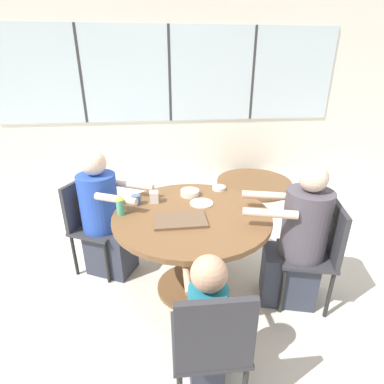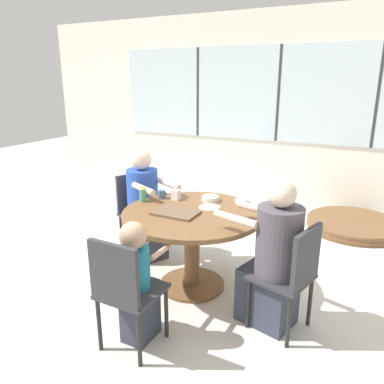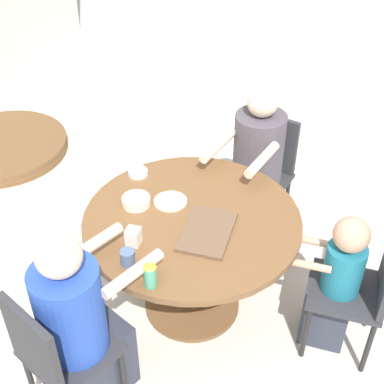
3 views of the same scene
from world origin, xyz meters
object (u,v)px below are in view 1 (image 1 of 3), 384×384
at_px(person_man_blue_shirt, 105,221).
at_px(sippy_cup, 120,205).
at_px(chair_for_woman_green_shirt, 320,247).
at_px(bowl_cereal, 219,188).
at_px(bowl_white_shallow, 190,193).
at_px(chair_for_man_blue_shirt, 89,218).
at_px(person_woman_green_shirt, 297,244).
at_px(folded_table_stack, 254,184).
at_px(chair_for_toddler, 212,341).
at_px(milk_carton_small, 154,197).
at_px(coffee_mug, 136,200).
at_px(person_toddler, 207,326).

distance_m(person_man_blue_shirt, sippy_cup, 0.47).
distance_m(chair_for_woman_green_shirt, bowl_cereal, 0.98).
relative_size(person_man_blue_shirt, bowl_white_shallow, 7.02).
bearing_deg(chair_for_man_blue_shirt, chair_for_woman_green_shirt, 95.30).
relative_size(person_woman_green_shirt, sippy_cup, 7.37).
bearing_deg(folded_table_stack, chair_for_woman_green_shirt, -96.67).
bearing_deg(person_man_blue_shirt, chair_for_toddler, 53.90).
bearing_deg(chair_for_man_blue_shirt, folded_table_stack, 154.69).
xyz_separation_m(bowl_white_shallow, bowl_cereal, (0.28, 0.10, -0.01)).
bearing_deg(milk_carton_small, chair_for_toddler, -77.56).
height_order(bowl_cereal, folded_table_stack, bowl_cereal).
xyz_separation_m(coffee_mug, bowl_white_shallow, (0.46, 0.13, -0.02)).
xyz_separation_m(milk_carton_small, folded_table_stack, (1.52, 1.91, -0.72)).
height_order(chair_for_woman_green_shirt, chair_for_toddler, same).
relative_size(person_woman_green_shirt, folded_table_stack, 1.02).
relative_size(person_woman_green_shirt, milk_carton_small, 12.09).
distance_m(chair_for_toddler, bowl_cereal, 1.48).
bearing_deg(bowl_cereal, sippy_cup, -155.34).
xyz_separation_m(person_woman_green_shirt, coffee_mug, (-1.23, 0.42, 0.25)).
xyz_separation_m(person_man_blue_shirt, bowl_cereal, (1.04, 0.08, 0.23)).
distance_m(person_toddler, folded_table_stack, 3.25).
bearing_deg(chair_for_woman_green_shirt, person_woman_green_shirt, 90.00).
distance_m(person_woman_green_shirt, bowl_cereal, 0.85).
bearing_deg(person_woman_green_shirt, milk_carton_small, 82.59).
height_order(sippy_cup, bowl_white_shallow, sippy_cup).
bearing_deg(chair_for_woman_green_shirt, coffee_mug, 86.52).
height_order(person_man_blue_shirt, sippy_cup, person_man_blue_shirt).
bearing_deg(folded_table_stack, sippy_cup, -130.33).
bearing_deg(sippy_cup, person_toddler, -59.00).
xyz_separation_m(chair_for_toddler, milk_carton_small, (-0.27, 1.22, 0.27)).
xyz_separation_m(bowl_cereal, folded_table_stack, (0.93, 1.71, -0.69)).
height_order(chair_for_man_blue_shirt, person_man_blue_shirt, person_man_blue_shirt).
xyz_separation_m(coffee_mug, bowl_cereal, (0.74, 0.23, -0.03)).
bearing_deg(coffee_mug, chair_for_toddler, -70.93).
bearing_deg(person_woman_green_shirt, folded_table_stack, 4.54).
xyz_separation_m(chair_for_woman_green_shirt, coffee_mug, (-1.39, 0.47, 0.26)).
xyz_separation_m(chair_for_man_blue_shirt, milk_carton_small, (0.60, -0.19, 0.27)).
relative_size(person_man_blue_shirt, milk_carton_small, 11.93).
relative_size(sippy_cup, bowl_white_shallow, 0.97).
relative_size(chair_for_toddler, folded_table_stack, 0.75).
bearing_deg(milk_carton_small, coffee_mug, -170.01).
relative_size(chair_for_woman_green_shirt, sippy_cup, 5.41).
distance_m(bowl_white_shallow, bowl_cereal, 0.30).
bearing_deg(milk_carton_small, bowl_cereal, 18.85).
bearing_deg(person_toddler, person_man_blue_shirt, 122.50).
distance_m(chair_for_toddler, person_woman_green_shirt, 1.12).
bearing_deg(chair_for_man_blue_shirt, milk_carton_small, 97.82).
bearing_deg(person_woman_green_shirt, person_toddler, 142.46).
bearing_deg(bowl_cereal, milk_carton_small, -161.15).
distance_m(milk_carton_small, bowl_cereal, 0.63).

